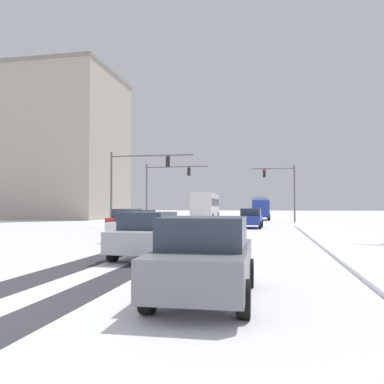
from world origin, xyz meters
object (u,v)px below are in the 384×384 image
(car_silver_fourth, at_px, (149,235))
(bus_oncoming, at_px, (206,205))
(traffic_signal_far_left, at_px, (164,182))
(car_blue_lead, at_px, (251,218))
(box_truck_delivery, at_px, (261,207))
(car_white_third, at_px, (136,225))
(office_building_far_left_block, at_px, (43,147))
(car_grey_fifth, at_px, (205,257))
(car_red_second, at_px, (128,220))
(traffic_signal_far_right, at_px, (283,184))
(traffic_signal_near_left, at_px, (134,175))

(car_silver_fourth, relative_size, bus_oncoming, 0.38)
(traffic_signal_far_left, xyz_separation_m, car_blue_lead, (9.92, -8.91, -3.67))
(car_silver_fourth, height_order, box_truck_delivery, box_truck_delivery)
(car_white_third, xyz_separation_m, office_building_far_left_block, (-25.90, 32.82, 9.78))
(car_grey_fifth, relative_size, bus_oncoming, 0.37)
(bus_oncoming, bearing_deg, car_red_second, -94.30)
(traffic_signal_far_left, relative_size, box_truck_delivery, 0.94)
(traffic_signal_far_right, xyz_separation_m, car_grey_fifth, (-2.79, -38.21, -3.54))
(car_blue_lead, height_order, car_silver_fourth, same)
(car_red_second, relative_size, car_white_third, 0.99)
(traffic_signal_far_right, height_order, car_red_second, traffic_signal_far_right)
(traffic_signal_far_left, xyz_separation_m, office_building_far_left_block, (-21.43, 10.88, 6.11))
(car_grey_fifth, bearing_deg, box_truck_delivery, 89.81)
(car_silver_fourth, xyz_separation_m, box_truck_delivery, (3.07, 39.11, 0.82))
(car_grey_fifth, xyz_separation_m, bus_oncoming, (-6.73, 42.26, 1.18))
(traffic_signal_far_left, height_order, car_silver_fourth, traffic_signal_far_left)
(traffic_signal_far_left, bearing_deg, office_building_far_left_block, 153.09)
(car_blue_lead, xyz_separation_m, car_white_third, (-5.45, -13.03, 0.00))
(car_silver_fourth, height_order, car_grey_fifth, same)
(car_grey_fifth, bearing_deg, bus_oncoming, 99.04)
(box_truck_delivery, bearing_deg, car_silver_fourth, -94.49)
(traffic_signal_far_right, relative_size, car_white_third, 1.56)
(car_blue_lead, height_order, car_white_third, same)
(bus_oncoming, bearing_deg, car_blue_lead, -69.08)
(car_red_second, xyz_separation_m, car_white_third, (2.82, -6.32, 0.00))
(traffic_signal_far_left, distance_m, car_silver_fourth, 29.66)
(car_blue_lead, height_order, bus_oncoming, bus_oncoming)
(bus_oncoming, height_order, box_truck_delivery, bus_oncoming)
(car_blue_lead, bearing_deg, office_building_far_left_block, 147.74)
(car_white_third, height_order, bus_oncoming, bus_oncoming)
(traffic_signal_near_left, xyz_separation_m, car_blue_lead, (9.84, 0.98, -3.68))
(car_grey_fifth, relative_size, box_truck_delivery, 0.55)
(office_building_far_left_block, bearing_deg, car_grey_fifth, -54.98)
(traffic_signal_far_right, distance_m, car_red_second, 22.91)
(car_grey_fifth, height_order, office_building_far_left_block, office_building_far_left_block)
(car_blue_lead, height_order, office_building_far_left_block, office_building_far_left_block)
(traffic_signal_near_left, relative_size, car_red_second, 1.76)
(office_building_far_left_block, bearing_deg, traffic_signal_far_right, -11.31)
(traffic_signal_near_left, bearing_deg, car_grey_fifth, -67.48)
(car_red_second, bearing_deg, office_building_far_left_block, 131.06)
(car_white_third, height_order, car_grey_fifth, same)
(traffic_signal_near_left, height_order, car_grey_fifth, traffic_signal_near_left)
(traffic_signal_far_left, height_order, office_building_far_left_block, office_building_far_left_block)
(car_white_third, height_order, office_building_far_left_block, office_building_far_left_block)
(car_red_second, xyz_separation_m, bus_oncoming, (1.78, 23.67, 1.18))
(traffic_signal_near_left, height_order, car_silver_fourth, traffic_signal_near_left)
(car_white_third, bearing_deg, traffic_signal_far_right, 71.90)
(traffic_signal_near_left, relative_size, car_white_third, 1.74)
(car_red_second, distance_m, box_truck_delivery, 27.60)
(car_blue_lead, distance_m, car_grey_fifth, 25.29)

